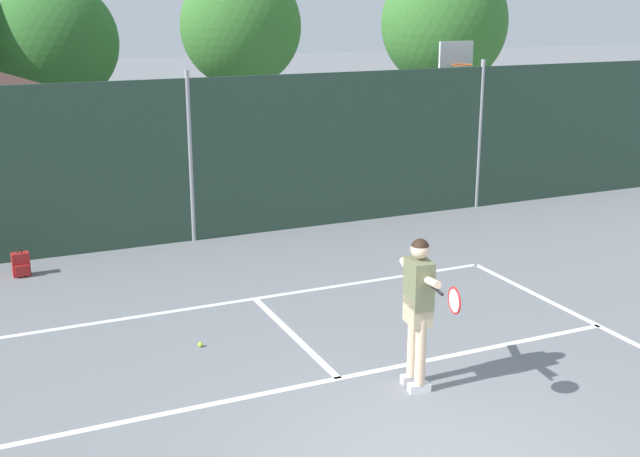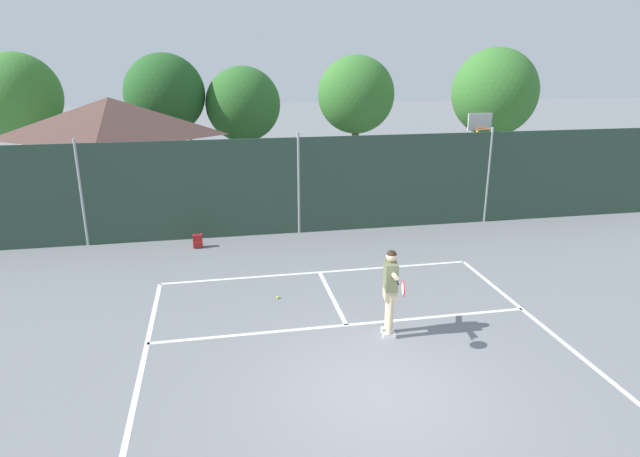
{
  "view_description": "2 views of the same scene",
  "coord_description": "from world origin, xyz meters",
  "px_view_note": "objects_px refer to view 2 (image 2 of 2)",
  "views": [
    {
      "loc": [
        -3.92,
        -5.73,
        4.48
      ],
      "look_at": [
        0.72,
        4.64,
        1.27
      ],
      "focal_mm": 45.69,
      "sensor_mm": 36.0,
      "label": 1
    },
    {
      "loc": [
        -2.54,
        -7.64,
        5.48
      ],
      "look_at": [
        0.17,
        6.29,
        0.97
      ],
      "focal_mm": 30.45,
      "sensor_mm": 36.0,
      "label": 2
    }
  ],
  "objects_px": {
    "tennis_ball": "(278,297)",
    "backpack_red": "(198,241)",
    "basketball_hoop": "(477,148)",
    "tennis_player": "(391,286)"
  },
  "relations": [
    {
      "from": "tennis_ball",
      "to": "backpack_red",
      "type": "relative_size",
      "value": 0.14
    },
    {
      "from": "basketball_hoop",
      "to": "tennis_player",
      "type": "distance_m",
      "value": 10.67
    },
    {
      "from": "basketball_hoop",
      "to": "tennis_player",
      "type": "height_order",
      "value": "basketball_hoop"
    },
    {
      "from": "basketball_hoop",
      "to": "backpack_red",
      "type": "height_order",
      "value": "basketball_hoop"
    },
    {
      "from": "basketball_hoop",
      "to": "tennis_ball",
      "type": "bearing_deg",
      "value": -141.31
    },
    {
      "from": "tennis_ball",
      "to": "backpack_red",
      "type": "xyz_separation_m",
      "value": [
        -1.93,
        4.05,
        0.16
      ]
    },
    {
      "from": "tennis_player",
      "to": "tennis_ball",
      "type": "relative_size",
      "value": 28.1
    },
    {
      "from": "tennis_ball",
      "to": "backpack_red",
      "type": "bearing_deg",
      "value": 115.48
    },
    {
      "from": "basketball_hoop",
      "to": "tennis_player",
      "type": "xyz_separation_m",
      "value": [
        -6.07,
        -8.69,
        -1.2
      ]
    },
    {
      "from": "basketball_hoop",
      "to": "tennis_player",
      "type": "relative_size",
      "value": 1.91
    }
  ]
}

